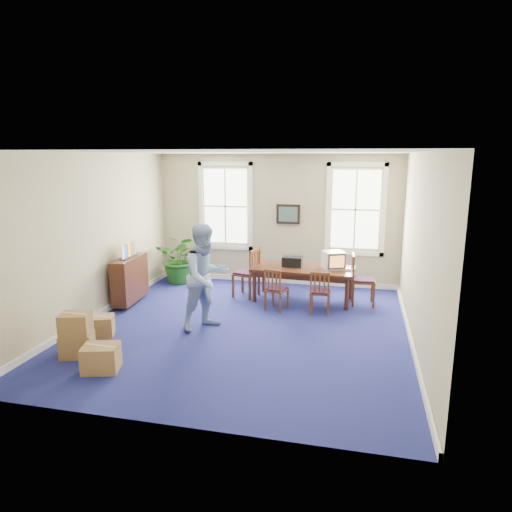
% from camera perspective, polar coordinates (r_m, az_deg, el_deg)
% --- Properties ---
extents(floor, '(6.50, 6.50, 0.00)m').
position_cam_1_polar(floor, '(8.61, -1.57, -8.96)').
color(floor, navy).
rests_on(floor, ground).
extents(ceiling, '(6.50, 6.50, 0.00)m').
position_cam_1_polar(ceiling, '(8.02, -1.71, 12.85)').
color(ceiling, white).
rests_on(ceiling, ground).
extents(wall_back, '(6.50, 0.00, 6.50)m').
position_cam_1_polar(wall_back, '(11.30, 2.57, 4.56)').
color(wall_back, tan).
rests_on(wall_back, ground).
extents(wall_front, '(6.50, 0.00, 6.50)m').
position_cam_1_polar(wall_front, '(5.18, -10.85, -5.05)').
color(wall_front, tan).
rests_on(wall_front, ground).
extents(wall_left, '(0.00, 6.50, 6.50)m').
position_cam_1_polar(wall_left, '(9.38, -19.67, 2.24)').
color(wall_left, tan).
rests_on(wall_left, ground).
extents(wall_right, '(0.00, 6.50, 6.50)m').
position_cam_1_polar(wall_right, '(7.96, 19.72, 0.55)').
color(wall_right, tan).
rests_on(wall_right, ground).
extents(baseboard_back, '(6.00, 0.04, 0.12)m').
position_cam_1_polar(baseboard_back, '(11.58, 2.47, -3.03)').
color(baseboard_back, white).
rests_on(baseboard_back, ground).
extents(baseboard_left, '(0.04, 6.50, 0.12)m').
position_cam_1_polar(baseboard_left, '(9.74, -18.86, -6.71)').
color(baseboard_left, white).
rests_on(baseboard_left, ground).
extents(baseboard_right, '(0.04, 6.50, 0.12)m').
position_cam_1_polar(baseboard_right, '(8.39, 18.75, -9.79)').
color(baseboard_right, white).
rests_on(baseboard_right, ground).
extents(window_left, '(1.40, 0.12, 2.20)m').
position_cam_1_polar(window_left, '(11.55, -3.83, 6.22)').
color(window_left, white).
rests_on(window_left, ground).
extents(window_right, '(1.40, 0.12, 2.20)m').
position_cam_1_polar(window_right, '(11.06, 12.33, 5.69)').
color(window_right, white).
rests_on(window_right, ground).
extents(wall_picture, '(0.58, 0.06, 0.48)m').
position_cam_1_polar(wall_picture, '(11.18, 4.04, 5.24)').
color(wall_picture, black).
rests_on(wall_picture, ground).
extents(conference_table, '(2.24, 1.11, 0.75)m').
position_cam_1_polar(conference_table, '(10.13, 5.87, -3.49)').
color(conference_table, '#3F1E12').
rests_on(conference_table, ground).
extents(crt_tv, '(0.57, 0.59, 0.38)m').
position_cam_1_polar(crt_tv, '(9.99, 9.66, -0.50)').
color(crt_tv, '#B7B7BC').
rests_on(crt_tv, conference_table).
extents(game_console, '(0.18, 0.20, 0.04)m').
position_cam_1_polar(game_console, '(9.97, 11.32, -1.59)').
color(game_console, white).
rests_on(game_console, conference_table).
extents(equipment_bag, '(0.44, 0.29, 0.22)m').
position_cam_1_polar(equipment_bag, '(10.09, 4.56, -0.70)').
color(equipment_bag, black).
rests_on(equipment_bag, conference_table).
extents(chair_near_left, '(0.50, 0.50, 0.89)m').
position_cam_1_polar(chair_near_left, '(9.47, 2.60, -4.12)').
color(chair_near_left, brown).
rests_on(chair_near_left, ground).
extents(chair_near_right, '(0.41, 0.41, 0.90)m').
position_cam_1_polar(chair_near_right, '(9.36, 8.02, -4.42)').
color(chair_near_right, brown).
rests_on(chair_near_right, ground).
extents(chair_end_left, '(0.61, 0.61, 1.12)m').
position_cam_1_polar(chair_end_left, '(10.32, -1.26, -2.08)').
color(chair_end_left, brown).
rests_on(chair_end_left, ground).
extents(chair_end_right, '(0.53, 0.53, 1.10)m').
position_cam_1_polar(chair_end_right, '(10.02, 13.27, -2.91)').
color(chair_end_right, brown).
rests_on(chair_end_right, ground).
extents(man, '(1.16, 1.21, 1.95)m').
position_cam_1_polar(man, '(8.38, -6.28, -2.63)').
color(man, '#86A0CE').
rests_on(man, ground).
extents(credenza, '(0.43, 1.22, 0.94)m').
position_cam_1_polar(credenza, '(10.21, -15.45, -3.19)').
color(credenza, '#3F1E12').
rests_on(credenza, ground).
extents(brochure_rack, '(0.36, 0.78, 0.34)m').
position_cam_1_polar(brochure_rack, '(10.06, -15.58, 0.33)').
color(brochure_rack, '#99999E').
rests_on(brochure_rack, credenza).
extents(potted_plant, '(1.11, 0.97, 1.23)m').
position_cam_1_polar(potted_plant, '(11.58, -9.44, -0.35)').
color(potted_plant, '#184D13').
rests_on(potted_plant, ground).
extents(cardboard_boxes, '(1.65, 1.65, 0.75)m').
position_cam_1_polar(cardboard_boxes, '(7.85, -20.03, -8.97)').
color(cardboard_boxes, olive).
rests_on(cardboard_boxes, ground).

